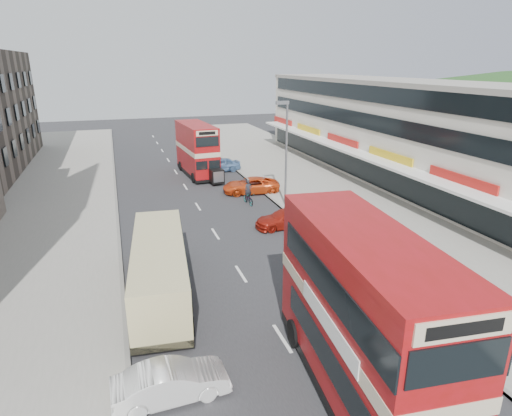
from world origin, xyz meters
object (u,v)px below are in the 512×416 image
object	(u,v)px
car_right_b	(251,185)
car_right_c	(220,165)
bus_main	(363,316)
street_lamp	(285,146)
bus_second	(197,149)
pedestrian_near	(321,205)
car_right_a	(286,218)
coach	(160,267)
cyclist	(248,196)
car_left_front	(171,382)

from	to	relation	value
car_right_b	car_right_c	world-z (taller)	car_right_c
bus_main	car_right_b	xyz separation A→B (m)	(3.78, 23.83, -2.29)
street_lamp	bus_second	bearing A→B (deg)	110.71
street_lamp	car_right_b	world-z (taller)	street_lamp
pedestrian_near	car_right_a	bearing A→B (deg)	-6.89
coach	bus_main	bearing A→B (deg)	-51.15
bus_main	car_right_b	world-z (taller)	bus_main
pedestrian_near	coach	bearing A→B (deg)	7.45
car_right_c	cyclist	distance (m)	11.22
coach	car_right_c	distance (m)	25.07
bus_second	car_left_front	xyz separation A→B (m)	(-6.74, -29.91, -1.96)
car_right_b	bus_second	bearing A→B (deg)	-150.25
bus_second	car_right_a	distance (m)	16.67
coach	car_right_b	xyz separation A→B (m)	(9.41, 15.15, -0.82)
coach	car_left_front	xyz separation A→B (m)	(-0.47, -7.02, -0.85)
bus_main	bus_second	size ratio (longest dim) A/B	1.16
car_right_a	car_right_c	bearing A→B (deg)	179.63
street_lamp	coach	world-z (taller)	street_lamp
street_lamp	bus_second	distance (m)	13.03
coach	pedestrian_near	bearing A→B (deg)	37.44
bus_main	car_right_a	xyz separation A→B (m)	(3.58, 15.29, -2.35)
car_right_c	pedestrian_near	xyz separation A→B (m)	(3.59, -15.91, 0.27)
car_right_b	pedestrian_near	xyz separation A→B (m)	(2.91, -7.58, 0.30)
car_right_c	car_left_front	bearing A→B (deg)	-23.15
car_right_c	pedestrian_near	size ratio (longest dim) A/B	2.52
car_right_a	pedestrian_near	bearing A→B (deg)	105.24
street_lamp	coach	xyz separation A→B (m)	(-10.82, -10.88, -3.29)
coach	street_lamp	bearing A→B (deg)	51.00
car_left_front	street_lamp	bearing A→B (deg)	-34.67
car_right_b	car_right_c	distance (m)	8.36
car_right_c	cyclist	bearing A→B (deg)	-8.68
car_right_b	pedestrian_near	distance (m)	8.12
car_right_b	car_right_c	bearing A→B (deg)	-167.65
street_lamp	bus_main	xyz separation A→B (m)	(-5.18, -19.55, -1.81)
car_right_b	bus_main	bearing A→B (deg)	-1.32
pedestrian_near	cyclist	bearing A→B (deg)	-73.43
coach	car_left_front	size ratio (longest dim) A/B	2.51
bus_main	car_right_c	world-z (taller)	bus_main
coach	bus_second	bearing A→B (deg)	80.52
cyclist	pedestrian_near	bearing A→B (deg)	-55.22
coach	pedestrian_near	distance (m)	14.47
bus_second	car_right_a	bearing A→B (deg)	96.09
bus_main	cyclist	world-z (taller)	bus_main
car_left_front	pedestrian_near	bearing A→B (deg)	-43.66
car_left_front	cyclist	size ratio (longest dim) A/B	1.95
cyclist	car_right_b	bearing A→B (deg)	62.63
street_lamp	pedestrian_near	world-z (taller)	street_lamp
street_lamp	car_right_c	xyz separation A→B (m)	(-2.09, 12.61, -4.07)
car_right_b	cyclist	distance (m)	3.10
bus_main	bus_second	distance (m)	31.58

